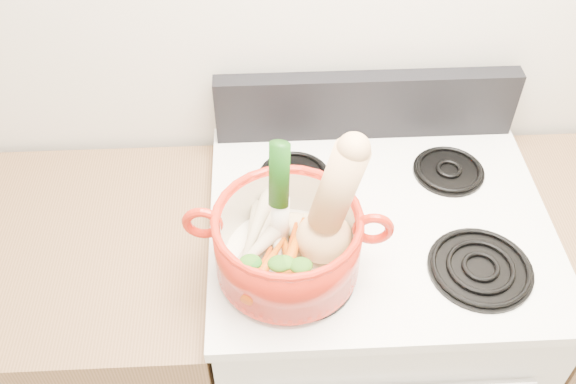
{
  "coord_description": "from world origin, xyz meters",
  "views": [
    {
      "loc": [
        -0.26,
        0.43,
        2.05
      ],
      "look_at": [
        -0.22,
        1.24,
        1.21
      ],
      "focal_mm": 40.0,
      "sensor_mm": 36.0,
      "label": 1
    }
  ],
  "objects_px": {
    "stove_body": "(362,332)",
    "dutch_oven": "(288,242)",
    "squash": "(328,205)",
    "leek": "(280,197)"
  },
  "relations": [
    {
      "from": "squash",
      "to": "leek",
      "type": "relative_size",
      "value": 1.08
    },
    {
      "from": "stove_body",
      "to": "dutch_oven",
      "type": "height_order",
      "value": "dutch_oven"
    },
    {
      "from": "dutch_oven",
      "to": "stove_body",
      "type": "bearing_deg",
      "value": 37.7
    },
    {
      "from": "stove_body",
      "to": "squash",
      "type": "bearing_deg",
      "value": -135.92
    },
    {
      "from": "stove_body",
      "to": "dutch_oven",
      "type": "distance_m",
      "value": 0.64
    },
    {
      "from": "squash",
      "to": "leek",
      "type": "xyz_separation_m",
      "value": [
        -0.09,
        0.04,
        -0.01
      ]
    },
    {
      "from": "dutch_oven",
      "to": "squash",
      "type": "xyz_separation_m",
      "value": [
        0.08,
        0.0,
        0.1
      ]
    },
    {
      "from": "dutch_oven",
      "to": "squash",
      "type": "distance_m",
      "value": 0.13
    },
    {
      "from": "stove_body",
      "to": "squash",
      "type": "xyz_separation_m",
      "value": [
        -0.14,
        -0.14,
        0.68
      ]
    },
    {
      "from": "squash",
      "to": "leek",
      "type": "height_order",
      "value": "squash"
    }
  ]
}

